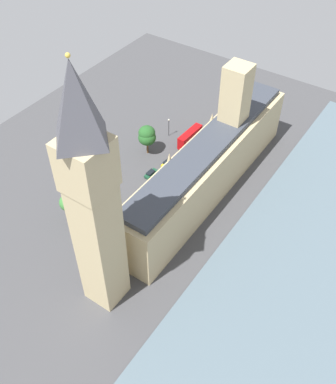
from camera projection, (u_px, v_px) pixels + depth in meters
name	position (u px, v px, depth m)	size (l,w,h in m)	color
ground_plane	(200.00, 187.00, 129.96)	(144.36, 144.36, 0.00)	#424244
river_thames	(320.00, 242.00, 115.23)	(41.60, 129.93, 0.25)	slate
parliament_building	(210.00, 163.00, 123.33)	(11.87, 71.13, 33.68)	tan
clock_tower	(92.00, 198.00, 82.79)	(8.63, 8.63, 60.27)	tan
double_decker_bus_midblock	(190.00, 137.00, 142.64)	(2.96, 10.58, 4.75)	#B20C0F
car_yellow_cab_trailing	(167.00, 163.00, 136.27)	(2.02, 4.58, 1.74)	gold
car_dark_green_opposite_hall	(151.00, 173.00, 132.85)	(2.04, 4.65, 1.74)	#19472D
car_blue_by_river_gate	(139.00, 196.00, 126.21)	(2.04, 4.21, 1.74)	navy
pedestrian_under_trees	(147.00, 214.00, 121.44)	(0.66, 0.59, 1.58)	black
pedestrian_far_end	(216.00, 144.00, 143.10)	(0.56, 0.65, 1.64)	gray
pedestrian_kerbside	(231.00, 126.00, 150.16)	(0.61, 0.52, 1.54)	gray
plane_tree_near_tower	(147.00, 133.00, 136.40)	(5.20, 5.20, 9.59)	brown
plane_tree_corner	(69.00, 202.00, 116.16)	(5.19, 5.19, 9.01)	brown
plane_tree_leading	(147.00, 138.00, 137.02)	(5.51, 5.51, 8.32)	brown
street_lamp_slot_10	(169.00, 124.00, 144.32)	(0.56, 0.56, 6.51)	black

